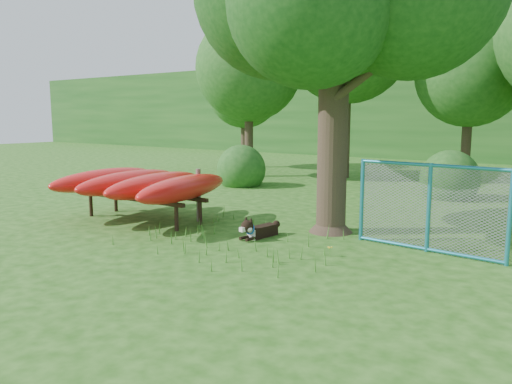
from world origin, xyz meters
The scene contains 13 objects.
ground centered at (0.00, 0.00, 0.00)m, with size 80.00×80.00×0.00m, color #1C4E0F.
wooden_post centered at (-2.00, 1.88, 0.68)m, with size 0.34×0.20×1.28m.
kayak_rack centered at (-3.19, 1.17, 0.91)m, with size 4.03×3.57×1.19m.
husky_dog centered at (0.15, 1.33, 0.18)m, with size 0.38×1.12×0.50m.
fence_section centered at (3.35, 2.34, 0.84)m, with size 2.87×0.33×2.80m.
wildflower_clump centered at (2.03, 0.95, 0.16)m, with size 0.09×0.09×0.20m.
bg_tree_a centered at (-6.50, 10.00, 4.48)m, with size 4.40×4.40×6.70m.
bg_tree_b centered at (-3.00, 12.00, 5.61)m, with size 5.20×5.20×8.22m.
bg_tree_c centered at (1.50, 13.00, 4.11)m, with size 4.00×4.00×6.12m.
bg_tree_f centered at (-9.00, 13.00, 3.73)m, with size 3.60×3.60×5.55m.
shrub_left centered at (-5.00, 7.50, 0.00)m, with size 1.80×1.80×1.80m, color #1D511A.
shrub_mid centered at (2.00, 9.00, 0.00)m, with size 1.80×1.80×1.80m, color #1D511A.
wooded_hillside centered at (0.00, 28.00, 3.00)m, with size 80.00×12.00×6.00m, color #1D511A.
Camera 1 is at (6.08, -6.97, 2.53)m, focal length 35.00 mm.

